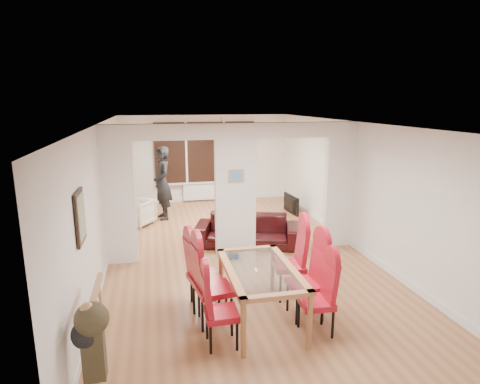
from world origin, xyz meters
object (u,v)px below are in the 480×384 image
object	(u,v)px
television	(288,204)
dining_chair_rc	(289,261)
bowl	(234,209)
dining_table	(260,294)
dining_chair_la	(221,308)
dining_chair_ra	(316,296)
person	(162,183)
coffee_table	(232,213)
dining_chair_lc	(204,272)
armchair	(137,212)
sofa	(247,231)
dining_chair_lb	(214,283)
bottle	(225,206)
dining_chair_rb	(306,279)

from	to	relation	value
television	dining_chair_rc	bearing A→B (deg)	155.06
dining_chair_rc	bowl	size ratio (longest dim) A/B	5.81
dining_chair_rc	bowl	bearing A→B (deg)	94.92
dining_table	dining_chair_la	world-z (taller)	dining_chair_la
dining_chair_ra	person	bearing A→B (deg)	110.53
dining_chair_la	coffee_table	bearing A→B (deg)	77.44
bowl	television	bearing A→B (deg)	3.56
dining_table	coffee_table	world-z (taller)	dining_table
dining_chair_lc	dining_chair_rc	size ratio (longest dim) A/B	0.94
dining_chair_lc	armchair	xyz separation A→B (m)	(-1.11, 4.37, -0.23)
sofa	coffee_table	world-z (taller)	sofa
dining_chair_la	sofa	world-z (taller)	dining_chair_la
dining_chair_lb	sofa	distance (m)	3.13
dining_chair_lb	bottle	distance (m)	5.03
dining_chair_la	coffee_table	distance (m)	5.70
sofa	armchair	distance (m)	3.04
dining_chair_lc	bowl	world-z (taller)	dining_chair_lc
dining_chair_la	armchair	distance (m)	5.50
dining_table	bottle	xyz separation A→B (m)	(0.40, 4.97, -0.06)
television	coffee_table	bearing A→B (deg)	85.82
dining_chair_lc	armchair	world-z (taller)	dining_chair_lc
dining_chair_la	dining_chair_lb	world-z (taller)	dining_chair_lb
bowl	dining_chair_rb	bearing A→B (deg)	-90.21
dining_table	bottle	world-z (taller)	dining_table
dining_chair_la	dining_chair_lc	world-z (taller)	dining_chair_lc
armchair	bowl	distance (m)	2.49
dining_chair_la	dining_chair_lc	distance (m)	1.00
dining_chair_rb	television	distance (m)	5.40
dining_chair_lb	person	world-z (taller)	person
dining_chair_lb	television	bearing A→B (deg)	52.62
dining_chair_rb	coffee_table	world-z (taller)	dining_chair_rb
person	bottle	world-z (taller)	person
dining_chair_la	bottle	bearing A→B (deg)	79.43
sofa	bowl	size ratio (longest dim) A/B	10.75
dining_chair_lb	armchair	xyz separation A→B (m)	(-1.19, 4.84, -0.27)
armchair	person	distance (m)	1.01
dining_chair_la	dining_chair_rb	world-z (taller)	dining_chair_rb
dining_table	television	bearing A→B (deg)	66.91
dining_chair_lb	bowl	size ratio (longest dim) A/B	5.85
dining_chair_rb	armchair	distance (m)	5.52
dining_chair_ra	dining_chair_rc	bearing A→B (deg)	93.73
dining_chair_lc	dining_chair_rb	distance (m)	1.47
coffee_table	dining_chair_rb	bearing A→B (deg)	-89.72
sofa	dining_chair_lc	bearing A→B (deg)	-99.90
dining_chair_la	television	bearing A→B (deg)	63.46
dining_chair_lb	bottle	world-z (taller)	dining_chair_lb
dining_table	bottle	distance (m)	4.99
dining_chair_lc	dining_table	bearing A→B (deg)	-47.77
dining_chair_lc	dining_chair_ra	world-z (taller)	dining_chair_lc
armchair	dining_chair_la	bearing A→B (deg)	-43.13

